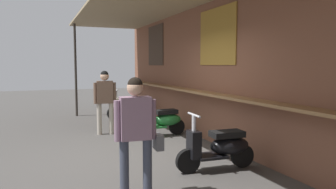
{
  "coord_description": "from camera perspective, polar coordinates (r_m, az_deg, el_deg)",
  "views": [
    {
      "loc": [
        5.79,
        -1.68,
        1.74
      ],
      "look_at": [
        -1.5,
        1.31,
        1.01
      ],
      "focal_mm": 33.71,
      "sensor_mm": 36.0,
      "label": 1
    }
  ],
  "objects": [
    {
      "name": "scooter_green",
      "position": [
        7.78,
        -1.18,
        -4.72
      ],
      "size": [
        0.46,
        1.4,
        0.97
      ],
      "rotation": [
        0.0,
        0.0,
        -1.53
      ],
      "color": "#237533",
      "rests_on": "ground_plane"
    },
    {
      "name": "ground_plane",
      "position": [
        6.28,
        -6.01,
        -10.84
      ],
      "size": [
        35.95,
        35.95,
        0.0
      ],
      "primitive_type": "plane",
      "color": "#474442"
    },
    {
      "name": "market_stall_facade",
      "position": [
        6.77,
        8.84,
        6.46
      ],
      "size": [
        12.84,
        2.75,
        3.35
      ],
      "color": "brown",
      "rests_on": "ground_plane"
    },
    {
      "name": "scooter_cream",
      "position": [
        10.44,
        -6.79,
        -2.19
      ],
      "size": [
        0.46,
        1.4,
        0.97
      ],
      "rotation": [
        0.0,
        0.0,
        -1.54
      ],
      "color": "beige",
      "rests_on": "ground_plane"
    },
    {
      "name": "scooter_black",
      "position": [
        5.39,
        9.46,
        -9.32
      ],
      "size": [
        0.49,
        1.4,
        0.97
      ],
      "rotation": [
        0.0,
        0.0,
        -1.64
      ],
      "color": "black",
      "rests_on": "ground_plane"
    },
    {
      "name": "shopper_browsing",
      "position": [
        8.06,
        -11.34,
        -0.21
      ],
      "size": [
        0.24,
        0.55,
        1.61
      ],
      "rotation": [
        0.0,
        0.0,
        3.04
      ],
      "color": "#ADA393",
      "rests_on": "ground_plane"
    },
    {
      "name": "shopper_with_handbag",
      "position": [
        4.12,
        -5.67,
        -5.72
      ],
      "size": [
        0.27,
        0.64,
        1.59
      ],
      "rotation": [
        0.0,
        0.0,
        3.06
      ],
      "color": "#383D4C",
      "rests_on": "ground_plane"
    }
  ]
}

